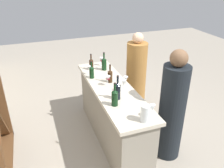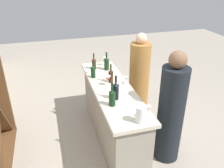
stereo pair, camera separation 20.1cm
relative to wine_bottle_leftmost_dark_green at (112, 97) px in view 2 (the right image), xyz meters
The scene contains 17 objects.
ground_plane 1.14m from the wine_bottle_leftmost_dark_green, 15.86° to the right, with size 12.00×12.00×0.00m, color #9E9384.
bar_counter 0.76m from the wine_bottle_leftmost_dark_green, 15.86° to the right, with size 2.06×0.56×0.91m.
wine_bottle_leftmost_dark_green is the anchor object (origin of this frame).
wine_bottle_second_left_near_black 0.17m from the wine_bottle_leftmost_dark_green, 33.04° to the right, with size 0.08×0.08×0.34m.
wine_bottle_center_amber_brown 0.67m from the wine_bottle_leftmost_dark_green, 14.36° to the right, with size 0.07×0.07×0.29m.
wine_bottle_second_right_dark_green 0.89m from the wine_bottle_leftmost_dark_green, ahead, with size 0.07×0.07×0.28m.
wine_bottle_rightmost_dark_green 1.16m from the wine_bottle_leftmost_dark_green, 11.44° to the right, with size 0.08×0.08×0.31m.
wine_bottle_far_right_amber_brown 1.22m from the wine_bottle_leftmost_dark_green, ahead, with size 0.07×0.07×0.28m.
wine_glass_near_left 0.55m from the wine_bottle_leftmost_dark_green, 37.28° to the right, with size 0.07×0.07×0.16m.
wine_glass_near_center 0.50m from the wine_bottle_leftmost_dark_green, 140.93° to the right, with size 0.07×0.07×0.17m.
wine_glass_near_right 1.36m from the wine_bottle_leftmost_dark_green, 10.48° to the right, with size 0.06×0.06×0.15m.
wine_glass_far_left 0.39m from the wine_bottle_leftmost_dark_green, 38.78° to the right, with size 0.07×0.07×0.18m.
wine_glass_far_center 0.56m from the wine_bottle_leftmost_dark_green, 10.12° to the right, with size 0.08×0.08×0.15m.
wine_glass_far_right 1.02m from the wine_bottle_leftmost_dark_green, ahead, with size 0.07×0.07×0.15m.
water_pitcher 0.48m from the wine_bottle_leftmost_dark_green, 154.53° to the right, with size 0.11×0.11×0.20m.
person_left_guest 1.46m from the wine_bottle_leftmost_dark_green, 36.38° to the right, with size 0.38×0.38×1.50m.
person_center_guest 0.84m from the wine_bottle_leftmost_dark_green, 99.95° to the right, with size 0.45×0.45×1.60m.
Camera 2 is at (-2.92, 0.84, 2.48)m, focal length 37.67 mm.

